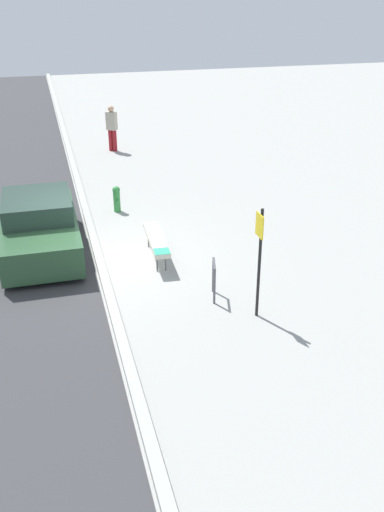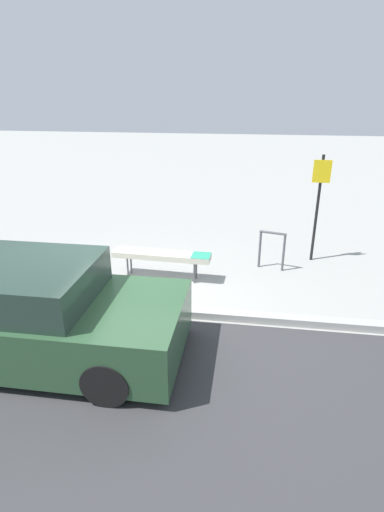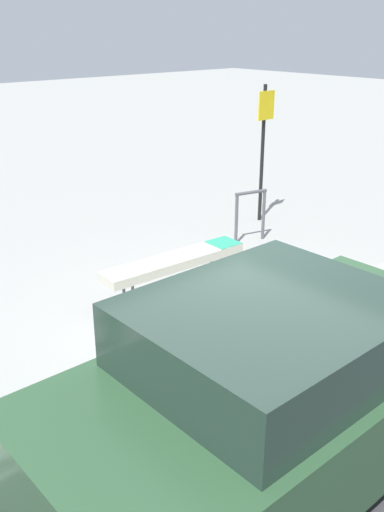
{
  "view_description": "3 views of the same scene",
  "coord_description": "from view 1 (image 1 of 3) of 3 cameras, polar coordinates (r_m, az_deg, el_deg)",
  "views": [
    {
      "loc": [
        12.47,
        -1.04,
        6.13
      ],
      "look_at": [
        1.9,
        1.81,
        0.78
      ],
      "focal_mm": 40.0,
      "sensor_mm": 36.0,
      "label": 1
    },
    {
      "loc": [
        1.9,
        -5.72,
        3.5
      ],
      "look_at": [
        0.87,
        1.2,
        0.58
      ],
      "focal_mm": 28.0,
      "sensor_mm": 36.0,
      "label": 2
    },
    {
      "loc": [
        -3.85,
        -3.62,
        3.19
      ],
      "look_at": [
        0.38,
        1.21,
        0.58
      ],
      "focal_mm": 40.0,
      "sensor_mm": 36.0,
      "label": 3
    }
  ],
  "objects": [
    {
      "name": "parked_car_near",
      "position": [
        14.49,
        -15.01,
        2.85
      ],
      "size": [
        4.03,
        1.84,
        1.38
      ],
      "rotation": [
        0.0,
        0.0,
        0.0
      ],
      "color": "black",
      "rests_on": "ground_plane"
    },
    {
      "name": "pedestrian",
      "position": [
        22.82,
        -8.01,
        12.66
      ],
      "size": [
        0.41,
        0.45,
        1.75
      ],
      "rotation": [
        0.0,
        0.0,
        4.09
      ],
      "color": "maroon",
      "rests_on": "ground_plane"
    },
    {
      "name": "fire_hydrant",
      "position": [
        16.68,
        -7.54,
        5.76
      ],
      "size": [
        0.36,
        0.22,
        0.77
      ],
      "color": "#338C3F",
      "rests_on": "ground_plane"
    },
    {
      "name": "bench",
      "position": [
        13.67,
        -3.58,
        1.61
      ],
      "size": [
        1.96,
        0.46,
        0.56
      ],
      "rotation": [
        0.0,
        0.0,
        -0.05
      ],
      "color": "#515156",
      "rests_on": "ground_plane"
    },
    {
      "name": "bike_rack",
      "position": [
        11.95,
        2.21,
        -2.06
      ],
      "size": [
        0.55,
        0.18,
        0.83
      ],
      "rotation": [
        0.0,
        0.0,
        -0.25
      ],
      "color": "#515156",
      "rests_on": "ground_plane"
    },
    {
      "name": "sign_post",
      "position": [
        10.98,
        6.75,
        0.24
      ],
      "size": [
        0.36,
        0.08,
        2.3
      ],
      "color": "black",
      "rests_on": "ground_plane"
    },
    {
      "name": "ground_plane",
      "position": [
        13.93,
        -9.28,
        -0.42
      ],
      "size": [
        60.0,
        60.0,
        0.0
      ],
      "primitive_type": "plane",
      "color": "#9E9E99"
    },
    {
      "name": "curb",
      "position": [
        13.9,
        -9.3,
        -0.18
      ],
      "size": [
        60.0,
        0.2,
        0.13
      ],
      "color": "#A8A8A3",
      "rests_on": "ground_plane"
    }
  ]
}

